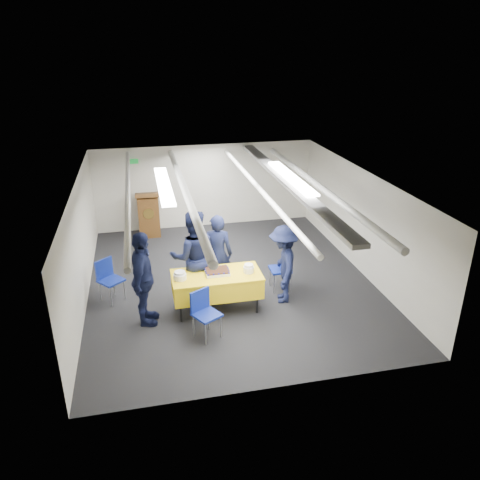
# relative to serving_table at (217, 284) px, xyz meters

# --- Properties ---
(ground) EXTENTS (7.00, 7.00, 0.00)m
(ground) POSITION_rel_serving_table_xyz_m (0.48, 1.08, -0.56)
(ground) COLOR black
(ground) RESTS_ON ground
(room_shell) EXTENTS (6.00, 7.00, 2.30)m
(room_shell) POSITION_rel_serving_table_xyz_m (0.57, 1.49, 1.25)
(room_shell) COLOR beige
(room_shell) RESTS_ON ground
(serving_table) EXTENTS (1.71, 0.83, 0.77)m
(serving_table) POSITION_rel_serving_table_xyz_m (0.00, 0.00, 0.00)
(serving_table) COLOR black
(serving_table) RESTS_ON ground
(sheet_cake) EXTENTS (0.47, 0.36, 0.08)m
(sheet_cake) POSITION_rel_serving_table_xyz_m (0.02, 0.03, 0.25)
(sheet_cake) COLOR white
(sheet_cake) RESTS_ON serving_table
(plate_stack_left) EXTENTS (0.24, 0.24, 0.16)m
(plate_stack_left) POSITION_rel_serving_table_xyz_m (-0.70, -0.05, 0.28)
(plate_stack_left) COLOR white
(plate_stack_left) RESTS_ON serving_table
(plate_stack_right) EXTENTS (0.21, 0.21, 0.17)m
(plate_stack_right) POSITION_rel_serving_table_xyz_m (0.62, -0.05, 0.29)
(plate_stack_right) COLOR white
(plate_stack_right) RESTS_ON serving_table
(podium) EXTENTS (0.62, 0.53, 1.25)m
(podium) POSITION_rel_serving_table_xyz_m (-1.12, 4.13, 0.05)
(podium) COLOR brown
(podium) RESTS_ON ground
(chair_near) EXTENTS (0.57, 0.57, 0.87)m
(chair_near) POSITION_rel_serving_table_xyz_m (-0.37, -0.80, -0.03)
(chair_near) COLOR gray
(chair_near) RESTS_ON ground
(chair_right) EXTENTS (0.43, 0.43, 0.87)m
(chair_right) POSITION_rel_serving_table_xyz_m (1.52, 0.54, -0.03)
(chair_right) COLOR gray
(chair_right) RESTS_ON ground
(chair_left) EXTENTS (0.59, 0.59, 0.87)m
(chair_left) POSITION_rel_serving_table_xyz_m (-2.06, 0.86, -0.03)
(chair_left) COLOR gray
(chair_left) RESTS_ON ground
(sailor_a) EXTENTS (0.70, 0.55, 1.70)m
(sailor_a) POSITION_rel_serving_table_xyz_m (0.15, 0.73, 0.29)
(sailor_a) COLOR black
(sailor_a) RESTS_ON ground
(sailor_b) EXTENTS (0.94, 0.73, 1.91)m
(sailor_b) POSITION_rel_serving_table_xyz_m (-0.37, 0.48, 0.40)
(sailor_b) COLOR black
(sailor_b) RESTS_ON ground
(sailor_c) EXTENTS (0.62, 1.12, 1.81)m
(sailor_c) POSITION_rel_serving_table_xyz_m (-1.37, -0.17, 0.35)
(sailor_c) COLOR black
(sailor_c) RESTS_ON ground
(sailor_d) EXTENTS (0.80, 1.14, 1.60)m
(sailor_d) POSITION_rel_serving_table_xyz_m (1.35, 0.07, 0.24)
(sailor_d) COLOR black
(sailor_d) RESTS_ON ground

